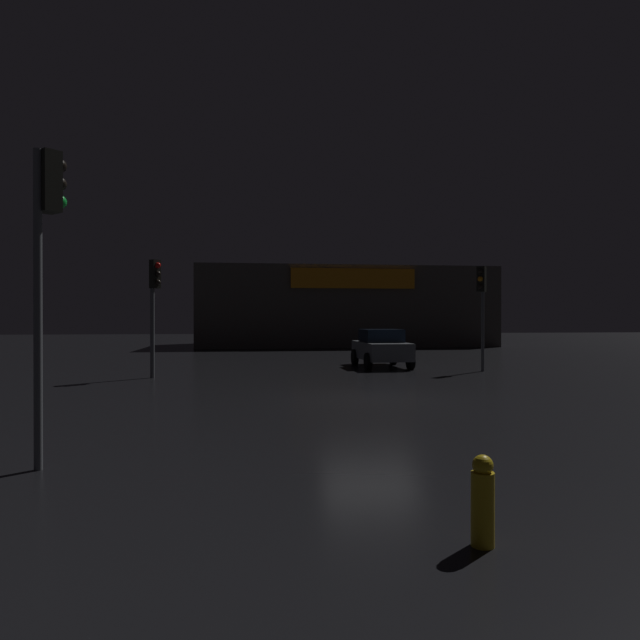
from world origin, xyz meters
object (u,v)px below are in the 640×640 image
traffic_signal_cross_left (154,295)px  fire_hydrant (483,501)px  car_near (381,348)px  traffic_signal_opposite (482,294)px  traffic_signal_main (46,232)px  store_building (342,307)px

traffic_signal_cross_left → fire_hydrant: traffic_signal_cross_left is taller
car_near → traffic_signal_opposite: bearing=-35.8°
traffic_signal_opposite → traffic_signal_main: bearing=-132.9°
traffic_signal_main → store_building: bearing=73.8°
traffic_signal_cross_left → car_near: (9.05, 3.30, -2.09)m
traffic_signal_opposite → traffic_signal_cross_left: traffic_signal_cross_left is taller
car_near → fire_hydrant: size_ratio=4.57×
traffic_signal_main → traffic_signal_opposite: 17.82m
traffic_signal_main → traffic_signal_opposite: traffic_signal_main is taller
traffic_signal_opposite → car_near: size_ratio=1.06×
car_near → traffic_signal_cross_left: bearing=-160.0°
traffic_signal_opposite → traffic_signal_cross_left: (-12.53, -0.79, -0.15)m
store_building → traffic_signal_cross_left: bearing=-114.9°
traffic_signal_opposite → traffic_signal_cross_left: 12.56m
store_building → traffic_signal_opposite: 22.14m
store_building → traffic_signal_cross_left: 25.19m
traffic_signal_cross_left → car_near: bearing=20.0°
traffic_signal_main → traffic_signal_cross_left: bearing=91.9°
traffic_signal_main → traffic_signal_cross_left: 12.28m
traffic_signal_opposite → fire_hydrant: (-7.08, -16.52, -2.66)m
car_near → fire_hydrant: (-3.61, -19.02, -0.41)m
traffic_signal_main → car_near: 17.99m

